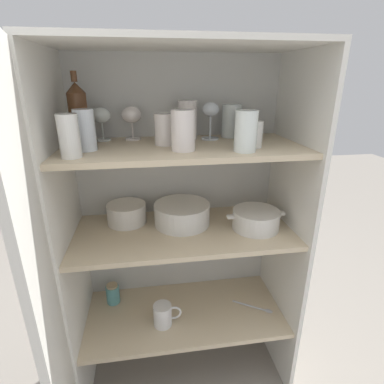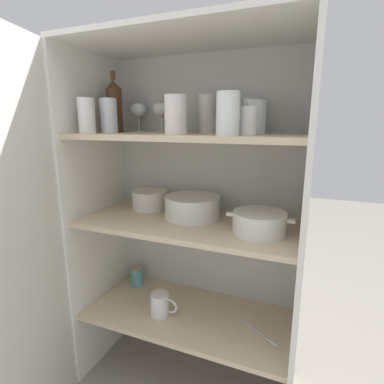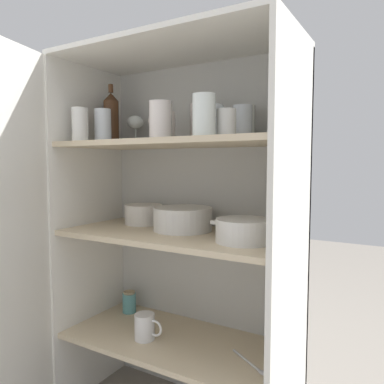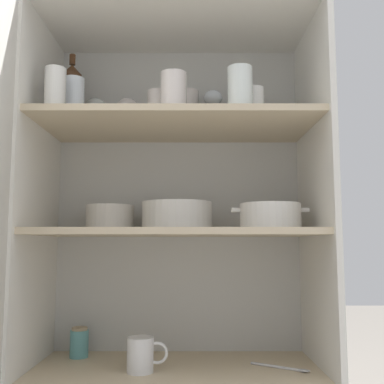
% 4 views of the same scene
% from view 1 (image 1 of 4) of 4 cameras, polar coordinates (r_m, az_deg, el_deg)
% --- Properties ---
extents(cupboard_back_panel, '(0.90, 0.02, 1.41)m').
position_cam_1_polar(cupboard_back_panel, '(1.42, -2.61, -4.59)').
color(cupboard_back_panel, silver).
rests_on(cupboard_back_panel, ground_plane).
extents(cupboard_side_left, '(0.02, 0.43, 1.41)m').
position_cam_1_polar(cupboard_side_left, '(1.26, -22.03, -9.55)').
color(cupboard_side_left, white).
rests_on(cupboard_side_left, ground_plane).
extents(cupboard_side_right, '(0.02, 0.43, 1.41)m').
position_cam_1_polar(cupboard_side_right, '(1.35, 17.43, -6.89)').
color(cupboard_side_right, white).
rests_on(cupboard_side_right, ground_plane).
extents(cupboard_top_panel, '(0.90, 0.43, 0.02)m').
position_cam_1_polar(cupboard_top_panel, '(1.08, -1.95, 26.42)').
color(cupboard_top_panel, white).
rests_on(cupboard_top_panel, cupboard_side_left).
extents(shelf_board_lower, '(0.86, 0.40, 0.02)m').
position_cam_1_polar(shelf_board_lower, '(1.47, -1.39, -22.07)').
color(shelf_board_lower, beige).
extents(shelf_board_middle, '(0.86, 0.40, 0.02)m').
position_cam_1_polar(shelf_board_middle, '(1.22, -1.56, -7.61)').
color(shelf_board_middle, beige).
extents(shelf_board_upper, '(0.86, 0.40, 0.02)m').
position_cam_1_polar(shelf_board_upper, '(1.10, -1.73, 8.35)').
color(shelf_board_upper, beige).
extents(cupboard_door, '(0.13, 0.44, 1.41)m').
position_cam_1_polar(cupboard_door, '(0.91, -24.88, -23.13)').
color(cupboard_door, silver).
rests_on(cupboard_door, ground_plane).
extents(tumbler_glass_0, '(0.06, 0.06, 0.13)m').
position_cam_1_polar(tumbler_glass_0, '(0.98, -22.36, 9.81)').
color(tumbler_glass_0, white).
rests_on(tumbler_glass_0, shelf_board_upper).
extents(tumbler_glass_1, '(0.08, 0.08, 0.13)m').
position_cam_1_polar(tumbler_glass_1, '(1.01, -1.69, 11.65)').
color(tumbler_glass_1, silver).
rests_on(tumbler_glass_1, shelf_board_upper).
extents(tumbler_glass_2, '(0.07, 0.07, 0.13)m').
position_cam_1_polar(tumbler_glass_2, '(1.01, 10.21, 11.33)').
color(tumbler_glass_2, white).
rests_on(tumbler_glass_2, shelf_board_upper).
extents(tumbler_glass_3, '(0.07, 0.07, 0.12)m').
position_cam_1_polar(tumbler_glass_3, '(1.19, 10.13, 12.34)').
color(tumbler_glass_3, white).
rests_on(tumbler_glass_3, shelf_board_upper).
extents(tumbler_glass_4, '(0.07, 0.07, 0.14)m').
position_cam_1_polar(tumbler_glass_4, '(1.07, -19.72, 11.03)').
color(tumbler_glass_4, white).
rests_on(tumbler_glass_4, shelf_board_upper).
extents(tumbler_glass_5, '(0.08, 0.08, 0.13)m').
position_cam_1_polar(tumbler_glass_5, '(1.26, 7.54, 13.26)').
color(tumbler_glass_5, white).
rests_on(tumbler_glass_5, shelf_board_upper).
extents(tumbler_glass_6, '(0.06, 0.06, 0.09)m').
position_cam_1_polar(tumbler_glass_6, '(1.08, 11.64, 10.74)').
color(tumbler_glass_6, white).
rests_on(tumbler_glass_6, shelf_board_upper).
extents(tumbler_glass_7, '(0.08, 0.08, 0.15)m').
position_cam_1_polar(tumbler_glass_7, '(1.21, -0.85, 13.56)').
color(tumbler_glass_7, silver).
rests_on(tumbler_glass_7, shelf_board_upper).
extents(tumbler_glass_8, '(0.08, 0.08, 0.11)m').
position_cam_1_polar(tumbler_glass_8, '(1.11, -5.09, 11.82)').
color(tumbler_glass_8, silver).
rests_on(tumbler_glass_8, shelf_board_upper).
extents(wine_glass_0, '(0.07, 0.07, 0.13)m').
position_cam_1_polar(wine_glass_0, '(1.22, -16.93, 13.54)').
color(wine_glass_0, white).
rests_on(wine_glass_0, shelf_board_upper).
extents(wine_glass_1, '(0.08, 0.08, 0.13)m').
position_cam_1_polar(wine_glass_1, '(1.22, -11.46, 13.99)').
color(wine_glass_1, silver).
rests_on(wine_glass_1, shelf_board_upper).
extents(wine_glass_2, '(0.07, 0.07, 0.14)m').
position_cam_1_polar(wine_glass_2, '(1.20, 3.57, 14.83)').
color(wine_glass_2, white).
rests_on(wine_glass_2, shelf_board_upper).
extents(wine_bottle, '(0.06, 0.06, 0.25)m').
position_cam_1_polar(wine_bottle, '(1.15, -20.78, 13.67)').
color(wine_bottle, '#4C2D19').
rests_on(wine_bottle, shelf_board_upper).
extents(plate_stack_white, '(0.23, 0.23, 0.09)m').
position_cam_1_polar(plate_stack_white, '(1.25, -2.13, -4.19)').
color(plate_stack_white, silver).
rests_on(plate_stack_white, shelf_board_middle).
extents(mixing_bowl_large, '(0.16, 0.16, 0.08)m').
position_cam_1_polar(mixing_bowl_large, '(1.28, -12.35, -3.86)').
color(mixing_bowl_large, silver).
rests_on(mixing_bowl_large, shelf_board_middle).
extents(casserole_dish, '(0.24, 0.19, 0.08)m').
position_cam_1_polar(casserole_dish, '(1.24, 12.06, -5.10)').
color(casserole_dish, silver).
rests_on(casserole_dish, shelf_board_middle).
extents(coffee_mug_primary, '(0.12, 0.08, 0.10)m').
position_cam_1_polar(coffee_mug_primary, '(1.37, -5.49, -22.26)').
color(coffee_mug_primary, white).
rests_on(coffee_mug_primary, shelf_board_lower).
extents(storage_jar, '(0.06, 0.06, 0.10)m').
position_cam_1_polar(storage_jar, '(1.52, -14.84, -18.20)').
color(storage_jar, '#5BA3A8').
rests_on(storage_jar, shelf_board_lower).
extents(serving_spoon, '(0.16, 0.11, 0.01)m').
position_cam_1_polar(serving_spoon, '(1.50, 12.05, -20.71)').
color(serving_spoon, silver).
rests_on(serving_spoon, shelf_board_lower).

